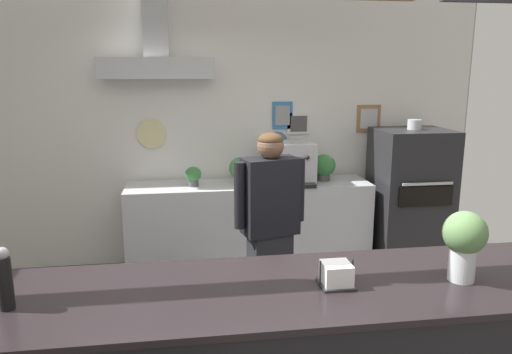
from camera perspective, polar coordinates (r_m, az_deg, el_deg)
The scene contains 11 objects.
back_wall_assembly at distance 4.99m, azimuth -5.31°, elevation 7.53°, with size 5.72×3.00×3.05m.
back_prep_counter at distance 5.06m, azimuth -0.79°, elevation -5.97°, with size 2.46×0.56×0.93m.
pizza_oven at distance 5.35m, azimuth 17.53°, elevation -2.44°, with size 0.74×0.70×1.56m.
shop_worker at distance 3.66m, azimuth 1.64°, elevation -6.38°, with size 0.55×0.31×1.62m.
espresso_machine at distance 4.92m, azimuth 3.64°, elevation 1.63°, with size 0.54×0.46×0.42m.
potted_oregano at distance 4.83m, azimuth -7.38°, elevation 0.20°, with size 0.16×0.16×0.20m.
potted_basil at distance 5.09m, azimuth 7.92°, elevation 1.25°, with size 0.25×0.25×0.27m.
potted_sage at distance 4.89m, azimuth -1.70°, elevation 0.93°, with size 0.25×0.25×0.27m.
basil_vase at distance 2.43m, azimuth 23.20°, elevation -7.01°, with size 0.20×0.20×0.33m.
napkin_holder at distance 2.27m, azimuth 9.39°, elevation -11.28°, with size 0.16×0.15×0.12m.
pepper_grinder at distance 2.24m, azimuth -27.36°, elevation -10.58°, with size 0.06×0.06×0.27m.
Camera 1 is at (-0.29, -2.51, 2.05)m, focal length 34.14 mm.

